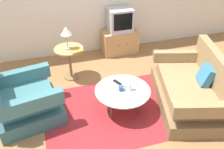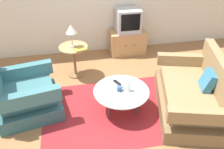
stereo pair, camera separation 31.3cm
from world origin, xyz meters
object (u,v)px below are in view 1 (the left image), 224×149
(table_lamp, at_px, (66,32))
(mug, at_px, (121,88))
(coffee_table, at_px, (123,91))
(tv_stand, at_px, (120,42))
(couch, at_px, (192,90))
(book, at_px, (77,51))
(vase, at_px, (130,84))
(tv_remote_dark, at_px, (117,82))
(television, at_px, (120,20))
(side_table, at_px, (69,57))
(armchair, at_px, (24,102))

(table_lamp, relative_size, mug, 3.52)
(coffee_table, xyz_separation_m, tv_stand, (0.58, 1.93, -0.11))
(couch, height_order, book, couch)
(vase, bearing_deg, tv_remote_dark, 118.93)
(table_lamp, height_order, vase, table_lamp)
(tv_remote_dark, bearing_deg, mug, 153.59)
(mug, bearing_deg, couch, -9.37)
(television, distance_m, mug, 2.06)
(table_lamp, relative_size, book, 1.71)
(coffee_table, distance_m, book, 1.19)
(television, relative_size, tv_remote_dark, 3.04)
(side_table, height_order, tv_stand, side_table)
(side_table, height_order, table_lamp, table_lamp)
(armchair, height_order, mug, armchair)
(couch, bearing_deg, coffee_table, 95.54)
(coffee_table, bearing_deg, television, 73.21)
(side_table, relative_size, vase, 2.79)
(table_lamp, bearing_deg, tv_remote_dark, -56.54)
(coffee_table, xyz_separation_m, mug, (-0.03, -0.00, 0.07))
(mug, bearing_deg, television, 72.49)
(vase, xyz_separation_m, book, (-0.63, 1.05, 0.14))
(armchair, xyz_separation_m, table_lamp, (0.84, 0.91, 0.68))
(couch, relative_size, mug, 14.54)
(armchair, distance_m, table_lamp, 1.41)
(armchair, relative_size, vase, 4.81)
(side_table, distance_m, tv_stand, 1.46)
(television, height_order, tv_remote_dark, television)
(armchair, bearing_deg, coffee_table, 69.37)
(mug, relative_size, book, 0.49)
(tv_stand, bearing_deg, book, -141.07)
(mug, distance_m, tv_remote_dark, 0.21)
(armchair, xyz_separation_m, tv_remote_dark, (1.48, -0.06, 0.11))
(tv_stand, bearing_deg, mug, -107.59)
(television, bearing_deg, tv_remote_dark, -109.37)
(television, height_order, vase, television)
(vase, bearing_deg, armchair, 169.80)
(couch, bearing_deg, book, 68.99)
(armchair, height_order, side_table, armchair)
(tv_remote_dark, bearing_deg, couch, -134.50)
(armchair, distance_m, tv_remote_dark, 1.49)
(television, xyz_separation_m, table_lamp, (-1.25, -0.76, 0.20))
(television, bearing_deg, armchair, -141.37)
(armchair, relative_size, tv_stand, 1.37)
(tv_stand, height_order, table_lamp, table_lamp)
(table_lamp, xyz_separation_m, book, (0.14, -0.15, -0.33))
(couch, bearing_deg, armchair, 95.38)
(mug, bearing_deg, coffee_table, 6.33)
(side_table, xyz_separation_m, vase, (0.76, -1.22, 0.05))
(coffee_table, distance_m, side_table, 1.37)
(side_table, xyz_separation_m, television, (1.24, 0.74, 0.32))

